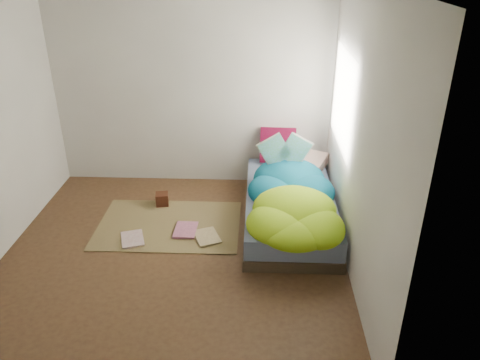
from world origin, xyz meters
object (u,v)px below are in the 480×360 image
Objects in this scene: bed at (289,207)px; floor_book_a at (121,241)px; open_book at (285,142)px; wooden_box at (162,199)px; floor_book_b at (175,230)px; pillow_magenta at (278,145)px.

bed is 6.30× the size of floor_book_a.
open_book reaches higher than floor_book_a.
wooden_box is 0.47× the size of floor_book_a.
bed is at bearing -1.97° from floor_book_a.
floor_book_b reaches higher than floor_book_a.
floor_book_a is at bearing -163.42° from bed.
open_book is at bearing 99.59° from bed.
open_book reaches higher than pillow_magenta.
bed is 4.42× the size of pillow_magenta.
bed is at bearing 14.89° from floor_book_b.
wooden_box is (-1.47, -0.05, -0.75)m from open_book.
pillow_magenta is at bearing 21.92° from floor_book_a.
floor_book_b is at bearing -166.56° from bed.
open_book is 1.66m from wooden_box.
floor_book_a is at bearing -159.61° from open_book.
open_book reaches higher than wooden_box.
open_book is at bearing 8.02° from floor_book_a.
floor_book_b is at bearing -130.80° from pillow_magenta.
floor_book_a is 0.96× the size of floor_book_b.
pillow_magenta is at bearing 89.79° from open_book.
pillow_magenta is at bearing 23.79° from wooden_box.
bed is 3.90× the size of open_book.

